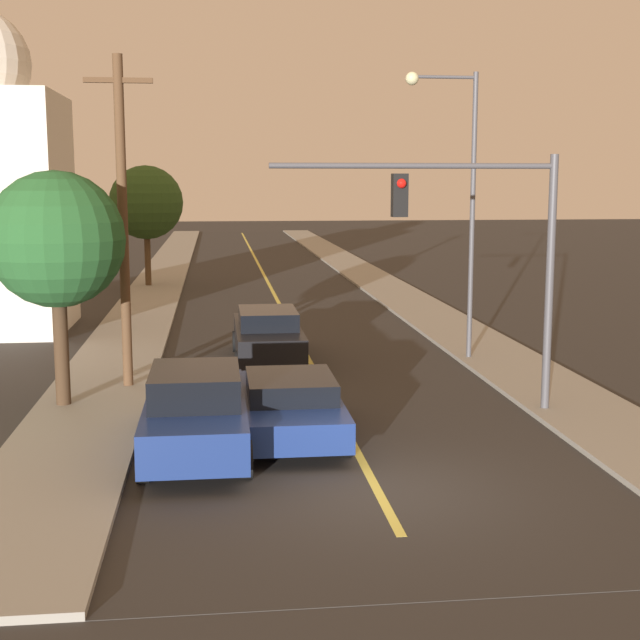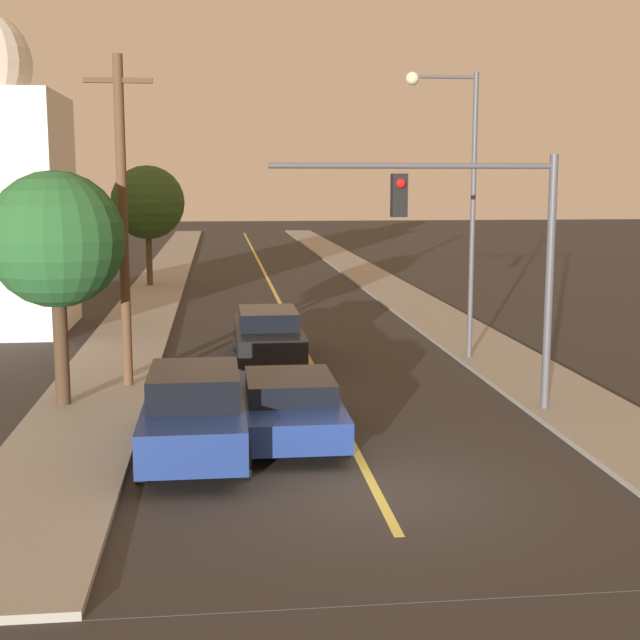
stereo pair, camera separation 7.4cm
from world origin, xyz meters
name	(u,v)px [view 2 (the right image)]	position (x,y,z in m)	size (l,w,h in m)	color
ground_plane	(375,490)	(0.00, 0.00, 0.00)	(200.00, 200.00, 0.00)	#2D2B28
road_surface	(264,272)	(0.00, 36.00, 0.01)	(8.38, 80.00, 0.01)	#2D2B28
sidewalk_left	(166,272)	(-5.44, 36.00, 0.06)	(2.50, 80.00, 0.12)	gray
sidewalk_right	(359,270)	(5.44, 36.00, 0.06)	(2.50, 80.00, 0.12)	gray
car_near_lane_front	(289,404)	(-1.17, 3.29, 0.68)	(2.05, 4.69, 1.28)	navy
car_near_lane_second	(268,334)	(-1.17, 10.87, 0.78)	(1.93, 5.09, 1.52)	black
car_outer_lane_front	(195,411)	(-3.02, 2.34, 0.84)	(1.97, 4.95, 1.66)	navy
traffic_signal_mast	(480,233)	(3.01, 4.50, 3.98)	(6.16, 0.42, 5.53)	#47474C
streetlamp_right	(458,179)	(4.10, 10.34, 5.13)	(2.02, 0.36, 7.90)	#47474C
utility_pole_left	(123,217)	(-4.79, 7.82, 4.23)	(1.60, 0.24, 7.89)	#513823
tree_left_near	(56,240)	(-6.06, 6.07, 3.80)	(3.00, 3.00, 5.20)	#3D2B1C
tree_left_far	(148,203)	(-5.84, 29.30, 4.05)	(3.49, 3.49, 5.70)	#4C3823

